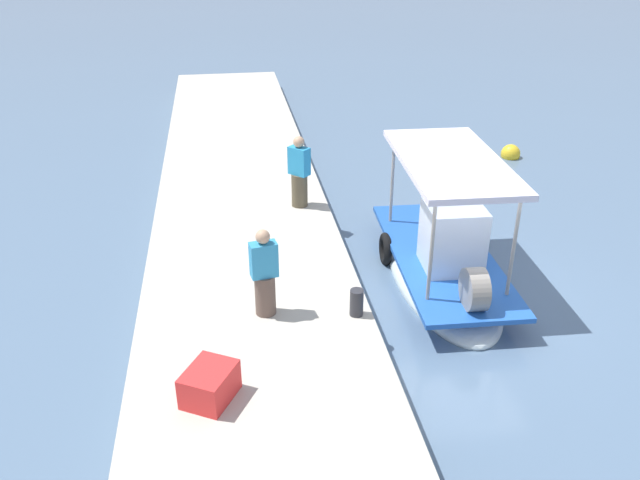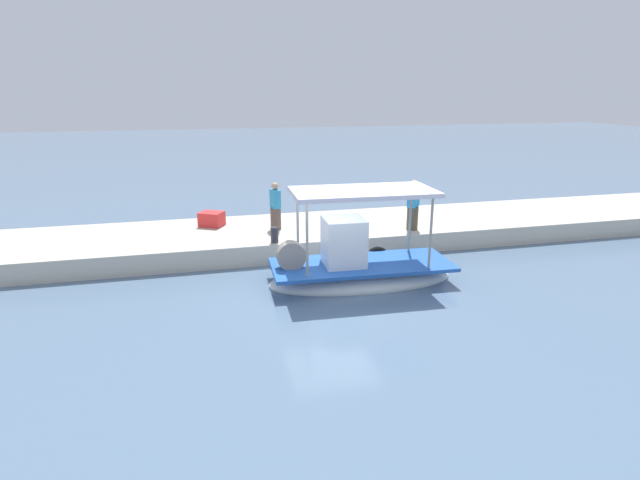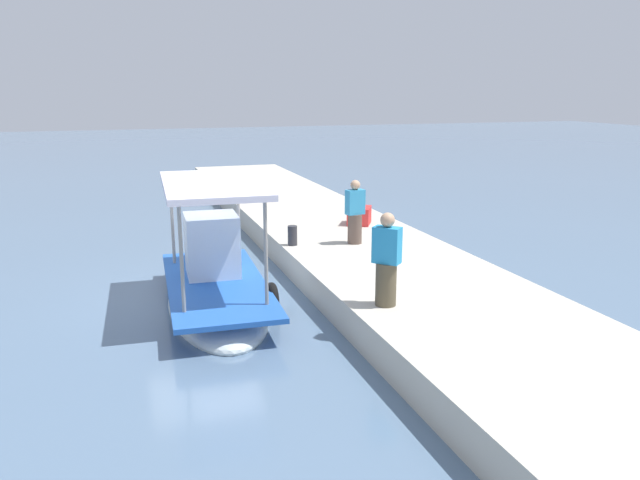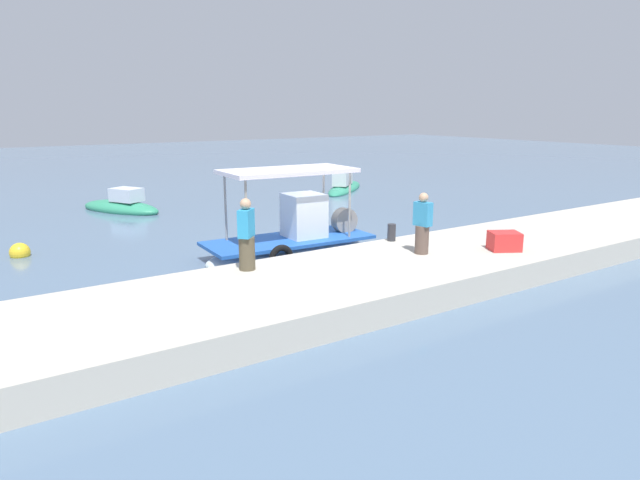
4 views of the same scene
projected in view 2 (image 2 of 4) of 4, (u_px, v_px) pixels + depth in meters
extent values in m
plane|color=slate|center=(332.00, 287.00, 14.20)|extent=(120.00, 120.00, 0.00)
cube|color=beige|center=(300.00, 235.00, 18.04)|extent=(36.00, 4.09, 0.66)
ellipsoid|color=silver|center=(361.00, 280.00, 14.58)|extent=(5.39, 2.24, 0.81)
cube|color=#2359B4|center=(362.00, 265.00, 14.45)|extent=(5.18, 2.23, 0.10)
cube|color=white|center=(344.00, 243.00, 14.16)|extent=(1.15, 1.15, 1.43)
cylinder|color=gray|center=(307.00, 242.00, 13.13)|extent=(0.07, 0.07, 2.09)
cylinder|color=gray|center=(298.00, 227.00, 14.56)|extent=(0.07, 0.07, 2.09)
cylinder|color=gray|center=(431.00, 235.00, 13.78)|extent=(0.07, 0.07, 2.09)
cylinder|color=gray|center=(410.00, 221.00, 15.21)|extent=(0.07, 0.07, 2.09)
cube|color=white|center=(363.00, 192.00, 13.86)|extent=(3.98, 2.10, 0.12)
torus|color=black|center=(377.00, 258.00, 15.64)|extent=(0.75, 0.21, 0.74)
cylinder|color=gray|center=(291.00, 256.00, 13.96)|extent=(0.82, 0.39, 0.80)
cylinder|color=brown|center=(412.00, 218.00, 17.41)|extent=(0.54, 0.54, 0.80)
cube|color=#2A95CE|center=(413.00, 197.00, 17.20)|extent=(0.53, 0.53, 0.66)
sphere|color=tan|center=(414.00, 184.00, 17.07)|extent=(0.26, 0.26, 0.26)
cylinder|color=brown|center=(276.00, 218.00, 17.45)|extent=(0.42, 0.42, 0.75)
cube|color=#3294C7|center=(275.00, 199.00, 17.25)|extent=(0.33, 0.49, 0.62)
sphere|color=tan|center=(275.00, 186.00, 17.13)|extent=(0.25, 0.25, 0.25)
cylinder|color=#2D2D33|center=(274.00, 235.00, 15.96)|extent=(0.24, 0.24, 0.49)
cube|color=red|center=(212.00, 219.00, 17.89)|extent=(0.98, 0.93, 0.50)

